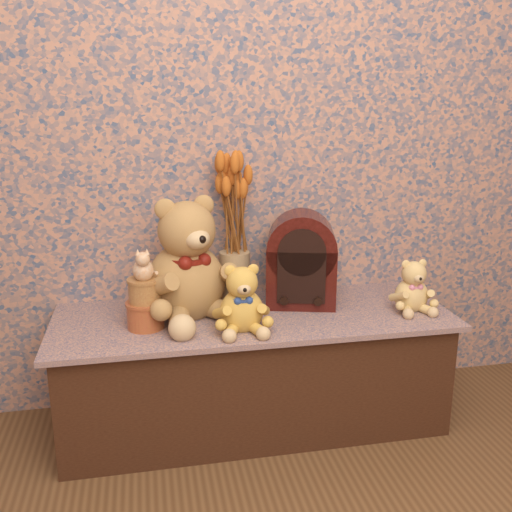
{
  "coord_description": "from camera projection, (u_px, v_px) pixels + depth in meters",
  "views": [
    {
      "loc": [
        -0.38,
        -0.73,
        1.24
      ],
      "look_at": [
        0.0,
        1.19,
        0.69
      ],
      "focal_mm": 40.02,
      "sensor_mm": 36.0,
      "label": 1
    }
  ],
  "objects": [
    {
      "name": "display_shelf",
      "position": [
        253.0,
        369.0,
        2.2
      ],
      "size": [
        1.48,
        0.54,
        0.45
      ],
      "primitive_type": "cube",
      "color": "navy",
      "rests_on": "ground"
    },
    {
      "name": "teddy_large",
      "position": [
        185.0,
        253.0,
        2.08
      ],
      "size": [
        0.51,
        0.56,
        0.48
      ],
      "primitive_type": null,
      "rotation": [
        0.0,
        0.0,
        0.36
      ],
      "color": "olive",
      "rests_on": "display_shelf"
    },
    {
      "name": "teddy_medium",
      "position": [
        242.0,
        294.0,
        1.97
      ],
      "size": [
        0.21,
        0.24,
        0.25
      ],
      "primitive_type": null,
      "rotation": [
        0.0,
        0.0,
        -0.02
      ],
      "color": "gold",
      "rests_on": "display_shelf"
    },
    {
      "name": "teddy_small",
      "position": [
        412.0,
        283.0,
        2.16
      ],
      "size": [
        0.17,
        0.21,
        0.21
      ],
      "primitive_type": null,
      "rotation": [
        0.0,
        0.0,
        -0.02
      ],
      "color": "tan",
      "rests_on": "display_shelf"
    },
    {
      "name": "cathedral_radio",
      "position": [
        301.0,
        259.0,
        2.21
      ],
      "size": [
        0.3,
        0.25,
        0.37
      ],
      "primitive_type": null,
      "rotation": [
        0.0,
        0.0,
        -0.26
      ],
      "color": "#330D09",
      "rests_on": "display_shelf"
    },
    {
      "name": "ceramic_vase",
      "position": [
        235.0,
        276.0,
        2.26
      ],
      "size": [
        0.16,
        0.16,
        0.2
      ],
      "primitive_type": "cylinder",
      "rotation": [
        0.0,
        0.0,
        -0.44
      ],
      "color": "tan",
      "rests_on": "display_shelf"
    },
    {
      "name": "dried_stalks",
      "position": [
        234.0,
        204.0,
        2.18
      ],
      "size": [
        0.21,
        0.21,
        0.38
      ],
      "primitive_type": null,
      "rotation": [
        0.0,
        0.0,
        0.07
      ],
      "color": "#C3601F",
      "rests_on": "ceramic_vase"
    },
    {
      "name": "biscuit_tin_lower",
      "position": [
        146.0,
        315.0,
        2.0
      ],
      "size": [
        0.16,
        0.16,
        0.09
      ],
      "primitive_type": "cylinder",
      "rotation": [
        0.0,
        0.0,
        0.24
      ],
      "color": "#BC7837",
      "rests_on": "display_shelf"
    },
    {
      "name": "biscuit_tin_upper",
      "position": [
        144.0,
        291.0,
        1.98
      ],
      "size": [
        0.13,
        0.13,
        0.08
      ],
      "primitive_type": "cylinder",
      "rotation": [
        0.0,
        0.0,
        0.19
      ],
      "color": "tan",
      "rests_on": "biscuit_tin_lower"
    },
    {
      "name": "cat_figurine",
      "position": [
        143.0,
        263.0,
        1.95
      ],
      "size": [
        0.09,
        0.1,
        0.12
      ],
      "primitive_type": null,
      "rotation": [
        0.0,
        0.0,
        0.03
      ],
      "color": "silver",
      "rests_on": "biscuit_tin_upper"
    }
  ]
}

